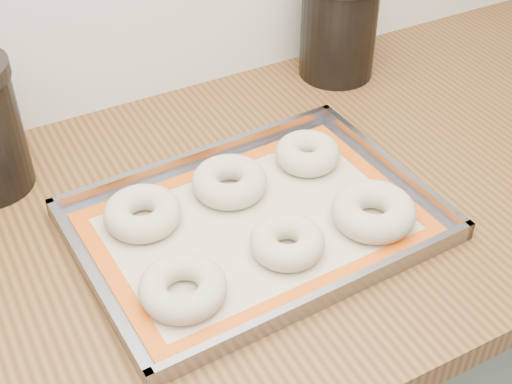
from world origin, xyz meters
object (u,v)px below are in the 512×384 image
bagel_front_left (183,288)px  bagel_front_mid (287,242)px  baking_tray (256,223)px  bagel_front_right (373,211)px  canister_right (339,25)px  bagel_back_mid (229,182)px  bagel_back_left (142,213)px  bagel_back_right (307,153)px

bagel_front_left → bagel_front_mid: size_ratio=1.10×
baking_tray → bagel_front_right: (0.14, -0.07, 0.02)m
bagel_front_mid → canister_right: (0.31, 0.36, 0.07)m
bagel_front_right → bagel_back_mid: (-0.14, 0.15, -0.00)m
baking_tray → bagel_front_mid: bagel_front_mid is taller
bagel_front_right → bagel_front_mid: bearing=177.7°
bagel_front_right → bagel_back_left: 0.30m
bagel_front_mid → bagel_back_left: bearing=135.7°
canister_right → bagel_back_right: bearing=-131.8°
baking_tray → bagel_front_mid: bearing=-81.4°
bagel_front_right → bagel_back_left: size_ratio=1.09×
bagel_front_mid → baking_tray: bearing=98.6°
bagel_front_mid → bagel_front_right: (0.13, -0.01, 0.00)m
baking_tray → bagel_front_right: 0.16m
bagel_front_right → bagel_back_left: (-0.27, 0.14, -0.00)m
bagel_front_right → bagel_back_mid: 0.20m
bagel_front_mid → canister_right: size_ratio=0.52×
baking_tray → bagel_back_left: 0.15m
bagel_front_mid → bagel_back_right: size_ratio=1.01×
bagel_front_mid → bagel_back_right: (0.12, 0.15, 0.00)m
bagel_back_left → bagel_back_right: size_ratio=1.09×
baking_tray → bagel_back_right: size_ratio=5.03×
bagel_front_left → canister_right: 0.59m
canister_right → bagel_front_right: bearing=-116.3°
baking_tray → bagel_back_mid: bearing=90.3°
bagel_back_right → canister_right: bearing=48.2°
bagel_back_mid → canister_right: 0.39m
baking_tray → bagel_back_right: 0.15m
bagel_back_mid → bagel_front_right: bearing=-46.8°
bagel_back_mid → bagel_back_right: same height
bagel_front_left → bagel_back_mid: bagel_back_mid is taller
bagel_front_left → bagel_back_right: bearing=30.4°
bagel_front_right → canister_right: canister_right is taller
bagel_front_mid → bagel_back_mid: (-0.01, 0.14, 0.00)m
bagel_front_left → bagel_front_mid: 0.15m
bagel_back_left → bagel_back_mid: size_ratio=0.98×
bagel_front_right → bagel_front_left: bearing=-179.2°
bagel_front_left → bagel_back_mid: size_ratio=1.00×
bagel_back_left → canister_right: (0.45, 0.22, 0.07)m
bagel_back_mid → bagel_back_right: size_ratio=1.11×
baking_tray → bagel_front_left: 0.16m
bagel_front_left → canister_right: size_ratio=0.58×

